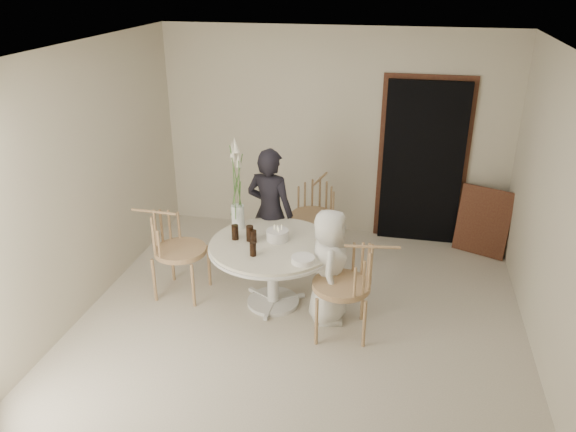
% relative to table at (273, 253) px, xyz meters
% --- Properties ---
extents(ground, '(4.50, 4.50, 0.00)m').
position_rel_table_xyz_m(ground, '(0.35, -0.25, -0.62)').
color(ground, beige).
rests_on(ground, ground).
extents(room_shell, '(4.50, 4.50, 4.50)m').
position_rel_table_xyz_m(room_shell, '(0.35, -0.25, 1.00)').
color(room_shell, silver).
rests_on(room_shell, ground).
extents(doorway, '(1.00, 0.10, 2.10)m').
position_rel_table_xyz_m(doorway, '(1.50, 1.94, 0.43)').
color(doorway, black).
rests_on(doorway, ground).
extents(door_trim, '(1.12, 0.03, 2.22)m').
position_rel_table_xyz_m(door_trim, '(1.50, 1.98, 0.49)').
color(door_trim, brown).
rests_on(door_trim, ground).
extents(table, '(1.33, 1.33, 0.73)m').
position_rel_table_xyz_m(table, '(0.00, 0.00, 0.00)').
color(table, silver).
rests_on(table, ground).
extents(picture_frame, '(0.67, 0.43, 0.85)m').
position_rel_table_xyz_m(picture_frame, '(2.30, 1.70, -0.19)').
color(picture_frame, brown).
rests_on(picture_frame, ground).
extents(chair_far, '(0.58, 0.61, 0.93)m').
position_rel_table_xyz_m(chair_far, '(0.23, 1.39, -0.02)').
color(chair_far, tan).
rests_on(chair_far, ground).
extents(chair_right, '(0.63, 0.59, 0.98)m').
position_rel_table_xyz_m(chair_right, '(0.90, -0.34, 0.02)').
color(chair_right, tan).
rests_on(chair_right, ground).
extents(chair_left, '(0.61, 0.57, 0.98)m').
position_rel_table_xyz_m(chair_left, '(-1.17, 0.01, 0.02)').
color(chair_left, tan).
rests_on(chair_left, ground).
extents(girl, '(0.63, 0.48, 1.54)m').
position_rel_table_xyz_m(girl, '(-0.18, 0.66, 0.15)').
color(girl, black).
rests_on(girl, ground).
extents(boy, '(0.47, 0.65, 1.22)m').
position_rel_table_xyz_m(boy, '(0.61, -0.16, -0.01)').
color(boy, white).
rests_on(boy, ground).
extents(birthday_cake, '(0.23, 0.23, 0.16)m').
position_rel_table_xyz_m(birthday_cake, '(0.04, 0.08, 0.17)').
color(birthday_cake, silver).
rests_on(birthday_cake, table).
extents(cola_tumbler_a, '(0.09, 0.09, 0.14)m').
position_rel_table_xyz_m(cola_tumbler_a, '(-0.19, -0.03, 0.18)').
color(cola_tumbler_a, black).
rests_on(cola_tumbler_a, table).
extents(cola_tumbler_b, '(0.07, 0.07, 0.14)m').
position_rel_table_xyz_m(cola_tumbler_b, '(-0.12, -0.31, 0.18)').
color(cola_tumbler_b, black).
rests_on(cola_tumbler_b, table).
extents(cola_tumbler_c, '(0.08, 0.08, 0.16)m').
position_rel_table_xyz_m(cola_tumbler_c, '(-0.40, 0.01, 0.19)').
color(cola_tumbler_c, black).
rests_on(cola_tumbler_c, table).
extents(cola_tumbler_d, '(0.09, 0.09, 0.17)m').
position_rel_table_xyz_m(cola_tumbler_d, '(-0.24, 0.01, 0.20)').
color(cola_tumbler_d, black).
rests_on(cola_tumbler_d, table).
extents(plate_stack, '(0.28, 0.28, 0.06)m').
position_rel_table_xyz_m(plate_stack, '(0.38, -0.34, 0.14)').
color(plate_stack, white).
rests_on(plate_stack, table).
extents(flower_vase, '(0.14, 0.14, 1.03)m').
position_rel_table_xyz_m(flower_vase, '(-0.45, 0.29, 0.51)').
color(flower_vase, white).
rests_on(flower_vase, table).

